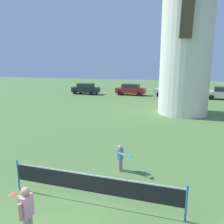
{
  "coord_description": "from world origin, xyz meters",
  "views": [
    {
      "loc": [
        2.92,
        -3.77,
        4.26
      ],
      "look_at": [
        0.49,
        4.06,
        2.52
      ],
      "focal_mm": 36.27,
      "sensor_mm": 36.0,
      "label": 1
    }
  ],
  "objects_px": {
    "player_far": "(121,156)",
    "parked_car_black": "(86,89)",
    "parked_car_red": "(131,89)",
    "player_near": "(26,211)",
    "windmill": "(187,31)",
    "parked_car_silver": "(171,91)",
    "tennis_net": "(93,184)"
  },
  "relations": [
    {
      "from": "player_far",
      "to": "parked_car_black",
      "type": "height_order",
      "value": "parked_car_black"
    },
    {
      "from": "player_far",
      "to": "parked_car_red",
      "type": "bearing_deg",
      "value": 101.69
    },
    {
      "from": "player_near",
      "to": "player_far",
      "type": "distance_m",
      "value": 4.45
    },
    {
      "from": "windmill",
      "to": "parked_car_red",
      "type": "bearing_deg",
      "value": 123.45
    },
    {
      "from": "windmill",
      "to": "parked_car_silver",
      "type": "xyz_separation_m",
      "value": [
        -1.45,
        10.66,
        -6.17
      ]
    },
    {
      "from": "tennis_net",
      "to": "parked_car_black",
      "type": "bearing_deg",
      "value": 114.19
    },
    {
      "from": "player_near",
      "to": "player_far",
      "type": "height_order",
      "value": "player_near"
    },
    {
      "from": "windmill",
      "to": "parked_car_silver",
      "type": "height_order",
      "value": "windmill"
    },
    {
      "from": "player_near",
      "to": "parked_car_black",
      "type": "relative_size",
      "value": 0.36
    },
    {
      "from": "tennis_net",
      "to": "player_near",
      "type": "bearing_deg",
      "value": -117.88
    },
    {
      "from": "player_far",
      "to": "parked_car_silver",
      "type": "height_order",
      "value": "parked_car_silver"
    },
    {
      "from": "player_near",
      "to": "parked_car_black",
      "type": "height_order",
      "value": "parked_car_black"
    },
    {
      "from": "player_far",
      "to": "parked_car_silver",
      "type": "distance_m",
      "value": 22.92
    },
    {
      "from": "parked_car_black",
      "to": "parked_car_silver",
      "type": "relative_size",
      "value": 0.88
    },
    {
      "from": "windmill",
      "to": "parked_car_red",
      "type": "height_order",
      "value": "windmill"
    },
    {
      "from": "parked_car_red",
      "to": "parked_car_silver",
      "type": "height_order",
      "value": "same"
    },
    {
      "from": "parked_car_silver",
      "to": "player_far",
      "type": "bearing_deg",
      "value": -92.11
    },
    {
      "from": "tennis_net",
      "to": "parked_car_black",
      "type": "relative_size",
      "value": 1.4
    },
    {
      "from": "parked_car_black",
      "to": "parked_car_silver",
      "type": "height_order",
      "value": "same"
    },
    {
      "from": "tennis_net",
      "to": "player_near",
      "type": "distance_m",
      "value": 2.08
    },
    {
      "from": "windmill",
      "to": "player_far",
      "type": "distance_m",
      "value": 13.99
    },
    {
      "from": "player_far",
      "to": "parked_car_red",
      "type": "distance_m",
      "value": 23.38
    },
    {
      "from": "parked_car_red",
      "to": "parked_car_silver",
      "type": "relative_size",
      "value": 0.92
    },
    {
      "from": "player_far",
      "to": "parked_car_black",
      "type": "relative_size",
      "value": 0.28
    },
    {
      "from": "parked_car_black",
      "to": "tennis_net",
      "type": "bearing_deg",
      "value": -65.81
    },
    {
      "from": "windmill",
      "to": "tennis_net",
      "type": "bearing_deg",
      "value": -99.83
    },
    {
      "from": "player_near",
      "to": "parked_car_red",
      "type": "distance_m",
      "value": 27.4
    },
    {
      "from": "windmill",
      "to": "parked_car_red",
      "type": "xyz_separation_m",
      "value": [
        -7.03,
        10.65,
        -6.17
      ]
    },
    {
      "from": "windmill",
      "to": "parked_car_black",
      "type": "height_order",
      "value": "windmill"
    },
    {
      "from": "player_near",
      "to": "parked_car_black",
      "type": "distance_m",
      "value": 28.13
    },
    {
      "from": "tennis_net",
      "to": "player_far",
      "type": "height_order",
      "value": "tennis_net"
    },
    {
      "from": "parked_car_black",
      "to": "parked_car_red",
      "type": "bearing_deg",
      "value": 7.78
    }
  ]
}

